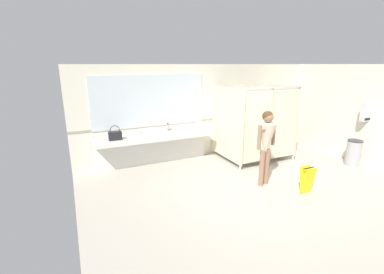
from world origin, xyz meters
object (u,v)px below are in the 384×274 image
(handbag, at_px, (115,135))
(wet_floor_sign, at_px, (307,180))
(person_standing, at_px, (266,139))
(soap_dispenser, at_px, (168,127))
(trash_bin, at_px, (353,153))
(paper_towel_dispenser_upper, at_px, (367,112))

(handbag, height_order, wet_floor_sign, handbag)
(person_standing, xyz_separation_m, wet_floor_sign, (0.53, -0.71, -0.75))
(person_standing, bearing_deg, soap_dispenser, 122.21)
(trash_bin, height_order, wet_floor_sign, trash_bin)
(paper_towel_dispenser_upper, height_order, trash_bin, paper_towel_dispenser_upper)
(trash_bin, xyz_separation_m, handbag, (-5.77, 2.01, 0.64))
(trash_bin, relative_size, handbag, 1.95)
(trash_bin, relative_size, person_standing, 0.41)
(paper_towel_dispenser_upper, distance_m, trash_bin, 1.10)
(person_standing, distance_m, soap_dispenser, 2.66)
(trash_bin, distance_m, wet_floor_sign, 2.49)
(person_standing, relative_size, handbag, 4.75)
(soap_dispenser, relative_size, wet_floor_sign, 0.38)
(handbag, distance_m, wet_floor_sign, 4.35)
(handbag, bearing_deg, trash_bin, -19.20)
(person_standing, bearing_deg, paper_towel_dispenser_upper, -1.09)
(trash_bin, bearing_deg, paper_towel_dispenser_upper, -0.09)
(paper_towel_dispenser_upper, relative_size, wet_floor_sign, 0.83)
(soap_dispenser, xyz_separation_m, wet_floor_sign, (1.94, -2.96, -0.67))
(trash_bin, height_order, soap_dispenser, soap_dispenser)
(handbag, bearing_deg, paper_towel_dispenser_upper, -18.42)
(paper_towel_dispenser_upper, distance_m, soap_dispenser, 5.18)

